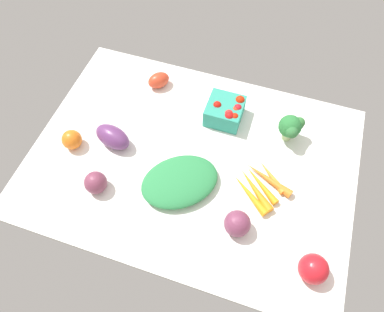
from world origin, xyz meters
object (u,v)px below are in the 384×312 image
object	(u,v)px
red_onion_near_basket	(96,183)
heirloom_tomato_orange	(72,140)
roma_tomato	(159,80)
red_onion_center	(237,224)
bell_pepper_red	(313,269)
eggplant	(113,137)
broccoli_head	(291,127)
carrot_bunch	(260,185)
berry_basket	(226,111)
leafy_greens_clump	(180,181)

from	to	relation	value
red_onion_near_basket	heirloom_tomato_orange	bearing A→B (deg)	-39.27
roma_tomato	red_onion_near_basket	xyz separation A→B (cm)	(2.68, 45.65, 0.72)
red_onion_near_basket	red_onion_center	bearing A→B (deg)	-178.95
bell_pepper_red	red_onion_center	world-z (taller)	bell_pepper_red
red_onion_near_basket	heirloom_tomato_orange	xyz separation A→B (cm)	(14.55, -11.89, -0.22)
bell_pepper_red	eggplant	distance (cm)	72.12
red_onion_near_basket	red_onion_center	distance (cm)	44.08
broccoli_head	heirloom_tomato_orange	bearing A→B (deg)	20.73
eggplant	carrot_bunch	size ratio (longest dim) A/B	0.65
carrot_bunch	red_onion_near_basket	xyz separation A→B (cm)	(47.62, 16.11, 2.17)
roma_tomato	berry_basket	bearing A→B (deg)	117.65
eggplant	broccoli_head	distance (cm)	58.18
bell_pepper_red	carrot_bunch	size ratio (longest dim) A/B	0.42
broccoli_head	leafy_greens_clump	distance (cm)	40.20
carrot_bunch	bell_pepper_red	bearing A→B (deg)	131.54
leafy_greens_clump	heirloom_tomato_orange	bearing A→B (deg)	-4.26
heirloom_tomato_orange	eggplant	bearing A→B (deg)	-157.78
bell_pepper_red	berry_basket	world-z (taller)	berry_basket
red_onion_center	leafy_greens_clump	bearing A→B (deg)	-22.11
broccoli_head	red_onion_near_basket	bearing A→B (deg)	35.44
eggplant	leafy_greens_clump	distance (cm)	27.24
red_onion_near_basket	leafy_greens_clump	bearing A→B (deg)	-159.22
bell_pepper_red	berry_basket	bearing A→B (deg)	-50.24
broccoli_head	berry_basket	bearing A→B (deg)	-4.01
broccoli_head	berry_basket	xyz separation A→B (cm)	(22.29, -1.56, -2.52)
bell_pepper_red	eggplant	size ratio (longest dim) A/B	0.64
eggplant	bell_pepper_red	bearing A→B (deg)	176.41
eggplant	berry_basket	distance (cm)	38.87
leafy_greens_clump	berry_basket	size ratio (longest dim) A/B	2.02
eggplant	red_onion_center	xyz separation A→B (cm)	(-46.30, 16.12, 0.25)
broccoli_head	heirloom_tomato_orange	distance (cm)	71.47
carrot_bunch	leafy_greens_clump	bearing A→B (deg)	16.55
eggplant	heirloom_tomato_orange	xyz separation A→B (cm)	(12.31, 5.03, -0.32)
eggplant	red_onion_near_basket	world-z (taller)	eggplant
leafy_greens_clump	bell_pepper_red	bearing A→B (deg)	161.63
eggplant	heirloom_tomato_orange	distance (cm)	13.30
berry_basket	heirloom_tomato_orange	xyz separation A→B (cm)	(44.49, 26.84, -0.65)
roma_tomato	red_onion_center	size ratio (longest dim) A/B	1.06
bell_pepper_red	heirloom_tomato_orange	distance (cm)	82.75
bell_pepper_red	heirloom_tomato_orange	size ratio (longest dim) A/B	1.24
broccoli_head	carrot_bunch	bearing A→B (deg)	77.66
bell_pepper_red	berry_basket	size ratio (longest dim) A/B	0.68
bell_pepper_red	carrot_bunch	xyz separation A→B (cm)	(18.81, -21.23, -2.74)
berry_basket	heirloom_tomato_orange	bearing A→B (deg)	31.11
red_onion_near_basket	broccoli_head	bearing A→B (deg)	-144.56
carrot_bunch	berry_basket	bearing A→B (deg)	-51.99
eggplant	roma_tomato	size ratio (longest dim) A/B	1.56
eggplant	heirloom_tomato_orange	bearing A→B (deg)	36.42
roma_tomato	carrot_bunch	bearing A→B (deg)	98.56
eggplant	berry_basket	bearing A→B (deg)	-131.66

